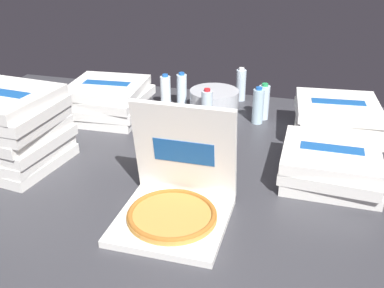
{
  "coord_description": "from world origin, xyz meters",
  "views": [
    {
      "loc": [
        0.51,
        -1.66,
        1.04
      ],
      "look_at": [
        0.02,
        0.1,
        0.14
      ],
      "focal_mm": 42.2,
      "sensor_mm": 36.0,
      "label": 1
    }
  ],
  "objects_px": {
    "pizza_stack_right_mid": "(108,100)",
    "water_bottle_1": "(241,85)",
    "water_bottle_4": "(182,90)",
    "water_bottle_5": "(258,106)",
    "open_pizza_box": "(176,197)",
    "water_bottle_3": "(207,108)",
    "pizza_stack_left_mid": "(10,129)",
    "pizza_stack_left_far": "(331,165)",
    "ice_bucket": "(214,101)",
    "pizza_stack_center_near": "(337,121)",
    "water_bottle_0": "(264,102)",
    "water_bottle_2": "(166,92)"
  },
  "relations": [
    {
      "from": "pizza_stack_right_mid",
      "to": "water_bottle_1",
      "type": "relative_size",
      "value": 2.11
    },
    {
      "from": "water_bottle_4",
      "to": "pizza_stack_right_mid",
      "type": "bearing_deg",
      "value": -140.86
    },
    {
      "from": "water_bottle_5",
      "to": "open_pizza_box",
      "type": "bearing_deg",
      "value": -99.52
    },
    {
      "from": "open_pizza_box",
      "to": "water_bottle_3",
      "type": "bearing_deg",
      "value": 96.52
    },
    {
      "from": "pizza_stack_left_mid",
      "to": "pizza_stack_right_mid",
      "type": "relative_size",
      "value": 1.04
    },
    {
      "from": "pizza_stack_left_far",
      "to": "pizza_stack_right_mid",
      "type": "xyz_separation_m",
      "value": [
        -1.27,
        0.41,
        0.03
      ]
    },
    {
      "from": "water_bottle_4",
      "to": "ice_bucket",
      "type": "bearing_deg",
      "value": -9.95
    },
    {
      "from": "pizza_stack_left_far",
      "to": "water_bottle_1",
      "type": "height_order",
      "value": "water_bottle_1"
    },
    {
      "from": "pizza_stack_center_near",
      "to": "water_bottle_4",
      "type": "distance_m",
      "value": 0.96
    },
    {
      "from": "pizza_stack_right_mid",
      "to": "water_bottle_0",
      "type": "height_order",
      "value": "water_bottle_0"
    },
    {
      "from": "water_bottle_0",
      "to": "water_bottle_1",
      "type": "xyz_separation_m",
      "value": [
        -0.18,
        0.27,
        0.0
      ]
    },
    {
      "from": "pizza_stack_left_mid",
      "to": "water_bottle_5",
      "type": "relative_size",
      "value": 2.2
    },
    {
      "from": "pizza_stack_left_far",
      "to": "water_bottle_3",
      "type": "relative_size",
      "value": 2.05
    },
    {
      "from": "water_bottle_2",
      "to": "water_bottle_3",
      "type": "height_order",
      "value": "same"
    },
    {
      "from": "open_pizza_box",
      "to": "pizza_stack_right_mid",
      "type": "height_order",
      "value": "open_pizza_box"
    },
    {
      "from": "water_bottle_0",
      "to": "water_bottle_3",
      "type": "xyz_separation_m",
      "value": [
        -0.3,
        -0.18,
        0.0
      ]
    },
    {
      "from": "water_bottle_1",
      "to": "open_pizza_box",
      "type": "bearing_deg",
      "value": -90.41
    },
    {
      "from": "pizza_stack_left_far",
      "to": "ice_bucket",
      "type": "bearing_deg",
      "value": 135.95
    },
    {
      "from": "pizza_stack_left_mid",
      "to": "water_bottle_3",
      "type": "xyz_separation_m",
      "value": [
        0.76,
        0.7,
        -0.08
      ]
    },
    {
      "from": "ice_bucket",
      "to": "water_bottle_5",
      "type": "bearing_deg",
      "value": -20.94
    },
    {
      "from": "water_bottle_4",
      "to": "water_bottle_3",
      "type": "bearing_deg",
      "value": -47.92
    },
    {
      "from": "water_bottle_5",
      "to": "water_bottle_2",
      "type": "bearing_deg",
      "value": 171.82
    },
    {
      "from": "ice_bucket",
      "to": "water_bottle_0",
      "type": "relative_size",
      "value": 1.38
    },
    {
      "from": "water_bottle_1",
      "to": "pizza_stack_left_mid",
      "type": "bearing_deg",
      "value": -127.28
    },
    {
      "from": "pizza_stack_center_near",
      "to": "water_bottle_5",
      "type": "xyz_separation_m",
      "value": [
        -0.43,
        0.1,
        -0.0
      ]
    },
    {
      "from": "pizza_stack_left_mid",
      "to": "ice_bucket",
      "type": "relative_size",
      "value": 1.6
    },
    {
      "from": "water_bottle_1",
      "to": "water_bottle_2",
      "type": "height_order",
      "value": "same"
    },
    {
      "from": "water_bottle_0",
      "to": "water_bottle_2",
      "type": "xyz_separation_m",
      "value": [
        -0.61,
        0.01,
        0.0
      ]
    },
    {
      "from": "ice_bucket",
      "to": "water_bottle_5",
      "type": "relative_size",
      "value": 1.38
    },
    {
      "from": "water_bottle_0",
      "to": "water_bottle_4",
      "type": "xyz_separation_m",
      "value": [
        -0.52,
        0.07,
        0.0
      ]
    },
    {
      "from": "pizza_stack_center_near",
      "to": "water_bottle_2",
      "type": "xyz_separation_m",
      "value": [
        -1.01,
        0.19,
        -0.0
      ]
    },
    {
      "from": "open_pizza_box",
      "to": "pizza_stack_left_mid",
      "type": "height_order",
      "value": "open_pizza_box"
    },
    {
      "from": "open_pizza_box",
      "to": "pizza_stack_right_mid",
      "type": "distance_m",
      "value": 1.1
    },
    {
      "from": "water_bottle_2",
      "to": "water_bottle_0",
      "type": "bearing_deg",
      "value": -1.05
    },
    {
      "from": "pizza_stack_left_far",
      "to": "ice_bucket",
      "type": "relative_size",
      "value": 1.49
    },
    {
      "from": "ice_bucket",
      "to": "water_bottle_4",
      "type": "height_order",
      "value": "water_bottle_4"
    },
    {
      "from": "pizza_stack_left_far",
      "to": "pizza_stack_center_near",
      "type": "bearing_deg",
      "value": 87.04
    },
    {
      "from": "water_bottle_3",
      "to": "ice_bucket",
      "type": "bearing_deg",
      "value": 91.86
    },
    {
      "from": "open_pizza_box",
      "to": "pizza_stack_center_near",
      "type": "height_order",
      "value": "open_pizza_box"
    },
    {
      "from": "water_bottle_0",
      "to": "pizza_stack_left_far",
      "type": "bearing_deg",
      "value": -58.68
    },
    {
      "from": "water_bottle_0",
      "to": "water_bottle_5",
      "type": "distance_m",
      "value": 0.08
    },
    {
      "from": "pizza_stack_left_mid",
      "to": "water_bottle_0",
      "type": "height_order",
      "value": "pizza_stack_left_mid"
    },
    {
      "from": "pizza_stack_left_mid",
      "to": "water_bottle_2",
      "type": "distance_m",
      "value": 1.0
    },
    {
      "from": "pizza_stack_left_far",
      "to": "ice_bucket",
      "type": "xyz_separation_m",
      "value": [
        -0.69,
        0.66,
        -0.01
      ]
    },
    {
      "from": "open_pizza_box",
      "to": "pizza_stack_left_far",
      "type": "xyz_separation_m",
      "value": [
        0.58,
        0.45,
        -0.01
      ]
    },
    {
      "from": "water_bottle_1",
      "to": "water_bottle_4",
      "type": "height_order",
      "value": "same"
    },
    {
      "from": "pizza_stack_left_far",
      "to": "water_bottle_3",
      "type": "height_order",
      "value": "water_bottle_3"
    },
    {
      "from": "water_bottle_1",
      "to": "water_bottle_4",
      "type": "bearing_deg",
      "value": -149.47
    },
    {
      "from": "water_bottle_2",
      "to": "water_bottle_3",
      "type": "bearing_deg",
      "value": -31.1
    },
    {
      "from": "water_bottle_5",
      "to": "water_bottle_1",
      "type": "bearing_deg",
      "value": 114.9
    }
  ]
}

